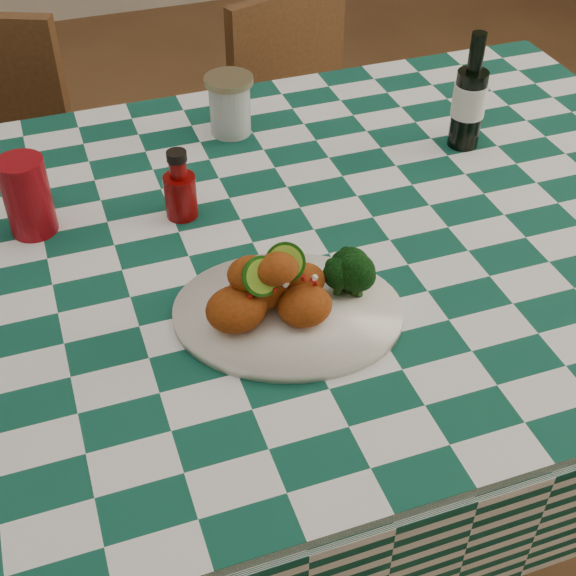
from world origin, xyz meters
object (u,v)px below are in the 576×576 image
object	(u,v)px
dining_table	(259,409)
red_tumbler	(27,196)
wooden_chair_right	(327,159)
ketchup_bottle	(179,184)
beer_bottle	(471,91)
fried_chicken_pile	(275,284)
plate	(288,313)
mason_jar	(230,105)

from	to	relation	value
dining_table	red_tumbler	world-z (taller)	red_tumbler
wooden_chair_right	ketchup_bottle	bearing A→B (deg)	-148.84
ketchup_bottle	beer_bottle	size ratio (longest dim) A/B	0.55
dining_table	wooden_chair_right	world-z (taller)	wooden_chair_right
fried_chicken_pile	beer_bottle	bearing A→B (deg)	35.33
plate	fried_chicken_pile	world-z (taller)	fried_chicken_pile
plate	red_tumbler	bearing A→B (deg)	133.44
plate	beer_bottle	world-z (taller)	beer_bottle
beer_bottle	dining_table	bearing A→B (deg)	-160.94
fried_chicken_pile	red_tumbler	bearing A→B (deg)	131.69
plate	wooden_chair_right	world-z (taller)	wooden_chair_right
wooden_chair_right	plate	bearing A→B (deg)	-135.40
wooden_chair_right	red_tumbler	bearing A→B (deg)	-160.86
red_tumbler	ketchup_bottle	distance (m)	0.23
dining_table	fried_chicken_pile	world-z (taller)	fried_chicken_pile
red_tumbler	mason_jar	bearing A→B (deg)	27.09
plate	ketchup_bottle	xyz separation A→B (m)	(-0.08, 0.29, 0.05)
dining_table	ketchup_bottle	bearing A→B (deg)	128.17
fried_chicken_pile	red_tumbler	distance (m)	0.44
plate	mason_jar	distance (m)	0.53
dining_table	mason_jar	distance (m)	0.57
dining_table	mason_jar	world-z (taller)	mason_jar
red_tumbler	wooden_chair_right	world-z (taller)	red_tumbler
mason_jar	dining_table	bearing A→B (deg)	-100.77
plate	red_tumbler	size ratio (longest dim) A/B	2.51
red_tumbler	wooden_chair_right	xyz separation A→B (m)	(0.76, 0.62, -0.44)
beer_bottle	mason_jar	bearing A→B (deg)	154.61
dining_table	wooden_chair_right	distance (m)	0.89
dining_table	ketchup_bottle	xyz separation A→B (m)	(-0.09, 0.11, 0.45)
red_tumbler	ketchup_bottle	bearing A→B (deg)	-9.29
dining_table	red_tumbler	bearing A→B (deg)	155.14
plate	fried_chicken_pile	bearing A→B (deg)	180.00
mason_jar	ketchup_bottle	bearing A→B (deg)	-122.89
dining_table	fried_chicken_pile	size ratio (longest dim) A/B	10.59
plate	ketchup_bottle	distance (m)	0.31
ketchup_bottle	mason_jar	world-z (taller)	ketchup_bottle
plate	mason_jar	bearing A→B (deg)	82.36
fried_chicken_pile	wooden_chair_right	world-z (taller)	fried_chicken_pile
ketchup_bottle	red_tumbler	bearing A→B (deg)	170.71
dining_table	ketchup_bottle	distance (m)	0.47
red_tumbler	dining_table	bearing A→B (deg)	-24.86
dining_table	plate	size ratio (longest dim) A/B	5.19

